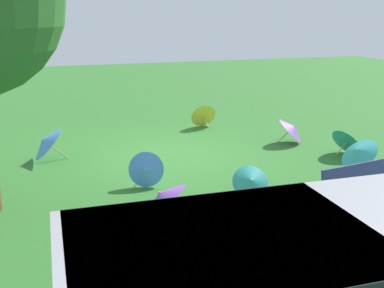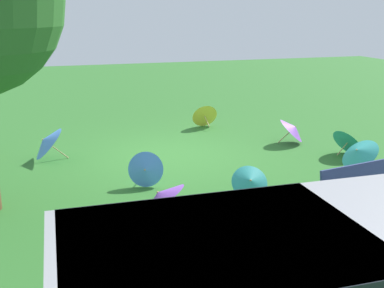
# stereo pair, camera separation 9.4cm
# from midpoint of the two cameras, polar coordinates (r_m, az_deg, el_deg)

# --- Properties ---
(ground) EXTENTS (40.00, 40.00, 0.00)m
(ground) POSITION_cam_midpoint_polar(r_m,az_deg,el_deg) (11.33, -2.63, -1.42)
(ground) COLOR #2D6B28
(van_dark) EXTENTS (4.64, 2.19, 1.53)m
(van_dark) POSITION_cam_midpoint_polar(r_m,az_deg,el_deg) (4.63, 12.68, -16.44)
(van_dark) COLOR #99999E
(van_dark) RESTS_ON ground
(park_bench) EXTENTS (1.66, 0.73, 0.90)m
(park_bench) POSITION_cam_midpoint_polar(r_m,az_deg,el_deg) (8.54, 18.87, -4.83)
(park_bench) COLOR navy
(park_bench) RESTS_ON ground
(parasol_teal_0) EXTENTS (0.75, 0.70, 0.63)m
(parasol_teal_0) POSITION_cam_midpoint_polar(r_m,az_deg,el_deg) (8.74, 7.27, -4.47)
(parasol_teal_0) COLOR tan
(parasol_teal_0) RESTS_ON ground
(parasol_teal_1) EXTENTS (0.76, 0.91, 0.70)m
(parasol_teal_1) POSITION_cam_midpoint_polar(r_m,az_deg,el_deg) (11.85, 18.46, 0.32)
(parasol_teal_1) COLOR tan
(parasol_teal_1) RESTS_ON ground
(parasol_blue_0) EXTENTS (0.85, 0.90, 0.83)m
(parasol_blue_0) POSITION_cam_midpoint_polar(r_m,az_deg,el_deg) (11.35, -16.86, 0.26)
(parasol_blue_0) COLOR tan
(parasol_blue_0) RESTS_ON ground
(parasol_purple_0) EXTENTS (1.04, 1.06, 0.81)m
(parasol_purple_0) POSITION_cam_midpoint_polar(r_m,az_deg,el_deg) (7.60, -3.42, -6.26)
(parasol_purple_0) COLOR tan
(parasol_purple_0) RESTS_ON ground
(parasol_yellow_0) EXTENTS (0.75, 0.77, 0.74)m
(parasol_yellow_0) POSITION_cam_midpoint_polar(r_m,az_deg,el_deg) (14.06, 1.63, 3.56)
(parasol_yellow_0) COLOR tan
(parasol_yellow_0) RESTS_ON ground
(parasol_teal_2) EXTENTS (0.79, 0.88, 0.75)m
(parasol_teal_2) POSITION_cam_midpoint_polar(r_m,az_deg,el_deg) (10.80, 19.53, -0.93)
(parasol_teal_2) COLOR tan
(parasol_teal_2) RESTS_ON ground
(parasol_blue_1) EXTENTS (0.75, 0.74, 0.70)m
(parasol_blue_1) POSITION_cam_midpoint_polar(r_m,az_deg,el_deg) (9.31, -5.32, -3.06)
(parasol_blue_1) COLOR tan
(parasol_blue_1) RESTS_ON ground
(parasol_purple_1) EXTENTS (0.96, 1.00, 0.72)m
(parasol_purple_1) POSITION_cam_midpoint_polar(r_m,az_deg,el_deg) (12.54, 12.24, 1.81)
(parasol_purple_1) COLOR tan
(parasol_purple_1) RESTS_ON ground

